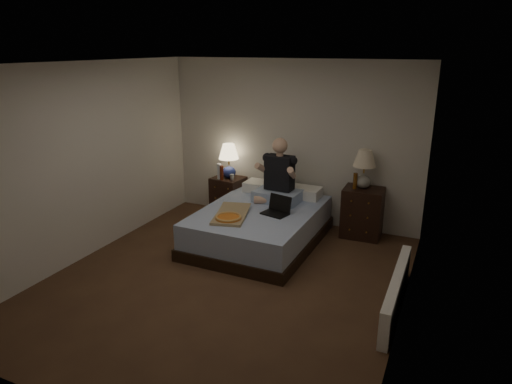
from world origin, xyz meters
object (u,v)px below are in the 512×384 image
at_px(soda_can, 232,177).
at_px(laptop, 275,206).
at_px(water_bottle, 219,171).
at_px(nightstand_right, 363,212).
at_px(beer_bottle_right, 355,181).
at_px(person, 278,170).
at_px(bed, 259,226).
at_px(pizza_box, 228,218).
at_px(nightstand_left, 228,196).
at_px(lamp_left, 229,161).
at_px(lamp_right, 364,169).
at_px(beer_bottle_left, 222,173).
at_px(radiator, 396,292).

height_order(soda_can, laptop, laptop).
bearing_deg(water_bottle, nightstand_right, 3.09).
relative_size(soda_can, laptop, 0.29).
height_order(soda_can, beer_bottle_right, beer_bottle_right).
height_order(nightstand_right, person, person).
xyz_separation_m(water_bottle, beer_bottle_right, (2.17, 0.04, 0.09)).
bearing_deg(nightstand_right, bed, -147.24).
bearing_deg(soda_can, beer_bottle_right, 0.86).
bearing_deg(bed, pizza_box, -108.10).
xyz_separation_m(nightstand_left, lamp_left, (0.02, 0.00, 0.59)).
distance_m(nightstand_left, lamp_right, 2.29).
distance_m(beer_bottle_right, laptop, 1.25).
bearing_deg(lamp_right, lamp_left, 180.00).
bearing_deg(beer_bottle_left, bed, -36.23).
relative_size(soda_can, pizza_box, 0.13).
height_order(water_bottle, beer_bottle_left, water_bottle).
relative_size(lamp_left, laptop, 1.65).
height_order(person, radiator, person).
height_order(beer_bottle_left, laptop, beer_bottle_left).
distance_m(lamp_left, beer_bottle_left, 0.23).
xyz_separation_m(lamp_right, soda_can, (-2.05, -0.11, -0.33)).
height_order(bed, nightstand_right, nightstand_right).
bearing_deg(laptop, pizza_box, -120.58).
xyz_separation_m(water_bottle, person, (1.13, -0.30, 0.21)).
xyz_separation_m(nightstand_right, radiator, (0.74, -1.84, -0.16)).
distance_m(water_bottle, beer_bottle_left, 0.06).
bearing_deg(radiator, lamp_right, 112.68).
relative_size(lamp_left, soda_can, 5.60).
distance_m(soda_can, pizza_box, 1.46).
bearing_deg(lamp_right, pizza_box, -135.17).
xyz_separation_m(laptop, radiator, (1.74, -0.89, -0.42)).
distance_m(nightstand_right, soda_can, 2.10).
distance_m(water_bottle, beer_bottle_right, 2.17).
bearing_deg(laptop, radiator, -13.27).
bearing_deg(beer_bottle_right, pizza_box, -134.88).
bearing_deg(beer_bottle_left, soda_can, 13.59).
bearing_deg(water_bottle, laptop, -32.51).
bearing_deg(water_bottle, lamp_right, 3.12).
distance_m(beer_bottle_left, person, 1.12).
bearing_deg(pizza_box, nightstand_left, 103.05).
height_order(nightstand_left, water_bottle, water_bottle).
distance_m(lamp_right, pizza_box, 2.07).
bearing_deg(beer_bottle_right, beer_bottle_left, -178.14).
distance_m(nightstand_right, lamp_left, 2.25).
bearing_deg(pizza_box, lamp_left, 102.41).
relative_size(nightstand_right, soda_can, 7.27).
relative_size(lamp_right, beer_bottle_left, 2.43).
relative_size(nightstand_left, person, 0.67).
xyz_separation_m(person, radiator, (1.91, -1.42, -0.76)).
relative_size(person, pizza_box, 1.22).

